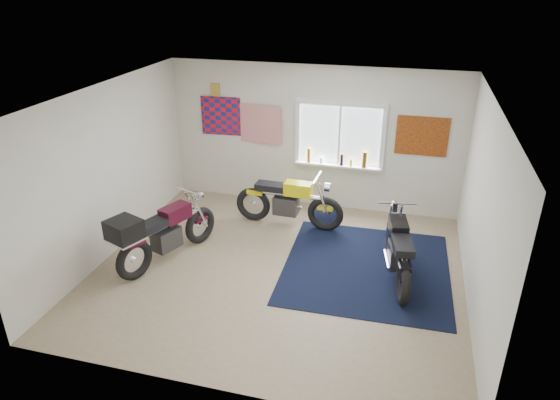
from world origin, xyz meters
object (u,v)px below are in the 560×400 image
(navy_rug, at_px, (366,267))
(maroon_tourer, at_px, (160,233))
(yellow_triumph, at_px, (288,203))
(black_chrome_bike, at_px, (398,250))

(navy_rug, height_order, maroon_tourer, maroon_tourer)
(yellow_triumph, relative_size, black_chrome_bike, 1.03)
(navy_rug, relative_size, black_chrome_bike, 1.35)
(navy_rug, relative_size, yellow_triumph, 1.30)
(black_chrome_bike, bearing_deg, maroon_tourer, 89.18)
(black_chrome_bike, bearing_deg, yellow_triumph, 48.79)
(yellow_triumph, bearing_deg, navy_rug, -33.32)
(navy_rug, distance_m, yellow_triumph, 1.92)
(navy_rug, xyz_separation_m, black_chrome_bike, (0.45, -0.10, 0.43))
(navy_rug, bearing_deg, black_chrome_bike, -12.58)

